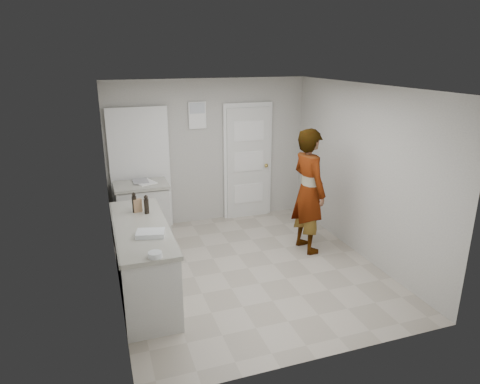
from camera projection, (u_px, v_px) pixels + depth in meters
name	position (u px, v px, depth m)	size (l,w,h in m)	color
ground	(248.00, 268.00, 6.04)	(4.00, 4.00, 0.00)	gray
room_shell	(201.00, 166.00, 7.43)	(4.00, 4.00, 4.00)	#A19E98
main_counter	(143.00, 263.00, 5.28)	(0.64, 1.96, 0.93)	silver
side_counter	(143.00, 213.00, 6.92)	(0.84, 0.61, 0.93)	silver
person	(309.00, 191.00, 6.36)	(0.69, 0.45, 1.88)	silver
cake_mix_box	(138.00, 206.00, 5.53)	(0.11, 0.05, 0.18)	#865E43
spice_jar	(136.00, 206.00, 5.67)	(0.05, 0.05, 0.08)	tan
oil_cruet_a	(146.00, 205.00, 5.48)	(0.06, 0.06, 0.25)	black
oil_cruet_b	(134.00, 203.00, 5.52)	(0.06, 0.06, 0.27)	black
baking_dish	(150.00, 234.00, 4.83)	(0.36, 0.29, 0.06)	silver
egg_bowl	(155.00, 255.00, 4.32)	(0.14, 0.14, 0.05)	silver
papers	(145.00, 182.00, 6.83)	(0.28, 0.36, 0.01)	white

